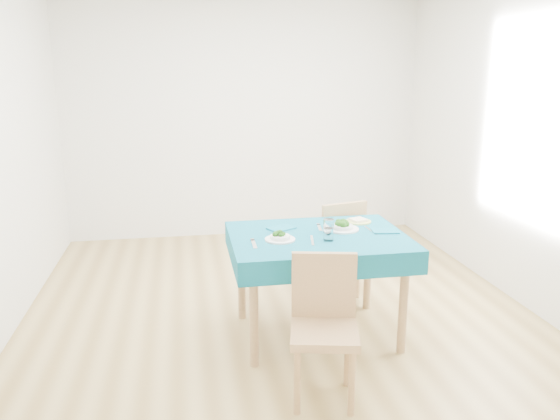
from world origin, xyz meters
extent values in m
cube|color=olive|center=(0.00, 0.00, -0.01)|extent=(4.00, 4.50, 0.02)
cube|color=silver|center=(0.00, 2.25, 1.35)|extent=(4.00, 0.02, 2.70)
cube|color=silver|center=(0.00, -2.25, 1.35)|extent=(4.00, 0.02, 2.70)
cube|color=silver|center=(2.00, 0.00, 1.35)|extent=(0.02, 4.50, 2.70)
cube|color=#094F65|center=(0.20, -0.39, 0.38)|extent=(1.23, 0.93, 0.76)
cube|color=#967146|center=(0.04, -1.20, 0.48)|extent=(0.46, 0.49, 0.96)
cube|color=#967146|center=(0.51, 0.30, 0.50)|extent=(0.50, 0.52, 1.00)
cube|color=silver|center=(-0.27, -0.52, 0.76)|extent=(0.03, 0.20, 0.00)
cube|color=silver|center=(0.13, -0.51, 0.76)|extent=(0.06, 0.23, 0.00)
cube|color=silver|center=(0.26, -0.22, 0.76)|extent=(0.05, 0.18, 0.00)
cube|color=silver|center=(0.60, -0.36, 0.76)|extent=(0.03, 0.22, 0.00)
cube|color=#0D5970|center=(-0.03, -0.20, 0.76)|extent=(0.23, 0.20, 0.01)
cube|color=#0D5970|center=(0.70, -0.40, 0.76)|extent=(0.20, 0.16, 0.01)
cylinder|color=white|center=(0.29, -0.36, 0.81)|extent=(0.08, 0.08, 0.10)
cylinder|color=white|center=(0.24, -0.52, 0.80)|extent=(0.07, 0.07, 0.09)
cylinder|color=#C3CD64|center=(0.59, -0.12, 0.76)|extent=(0.20, 0.20, 0.01)
cube|color=beige|center=(0.59, -0.12, 0.78)|extent=(0.14, 0.14, 0.02)
camera|label=1|loc=(-0.71, -3.95, 1.88)|focal=35.00mm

